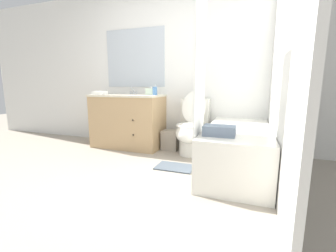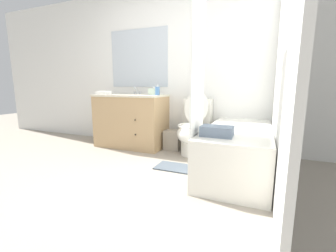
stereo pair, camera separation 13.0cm
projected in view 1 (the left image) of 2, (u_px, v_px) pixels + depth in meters
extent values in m
plane|color=gray|center=(124.00, 191.00, 2.12)|extent=(14.00, 14.00, 0.00)
cube|color=silver|center=(179.00, 68.00, 3.51)|extent=(8.00, 0.05, 2.50)
cube|color=#B2BCC6|center=(135.00, 58.00, 3.70)|extent=(1.05, 0.01, 0.93)
cube|color=silver|center=(282.00, 58.00, 2.24)|extent=(0.05, 2.72, 2.50)
cube|color=tan|center=(128.00, 122.00, 3.62)|extent=(1.10, 0.57, 0.81)
cube|color=beige|center=(127.00, 96.00, 3.55)|extent=(1.12, 0.59, 0.03)
cylinder|color=silver|center=(127.00, 98.00, 3.56)|extent=(0.34, 0.34, 0.10)
sphere|color=#382D23|center=(133.00, 120.00, 3.25)|extent=(0.02, 0.02, 0.02)
sphere|color=#382D23|center=(133.00, 135.00, 3.29)|extent=(0.02, 0.02, 0.02)
cylinder|color=silver|center=(134.00, 93.00, 3.74)|extent=(0.04, 0.04, 0.04)
cylinder|color=silver|center=(132.00, 89.00, 3.69)|extent=(0.02, 0.11, 0.09)
cylinder|color=silver|center=(131.00, 93.00, 3.75)|extent=(0.03, 0.03, 0.04)
cylinder|color=silver|center=(137.00, 93.00, 3.72)|extent=(0.03, 0.03, 0.04)
cylinder|color=silver|center=(190.00, 147.00, 3.22)|extent=(0.32, 0.32, 0.24)
ellipsoid|color=silver|center=(190.00, 133.00, 3.12)|extent=(0.38, 0.51, 0.28)
torus|color=silver|center=(190.00, 126.00, 3.11)|extent=(0.37, 0.37, 0.04)
cube|color=silver|center=(196.00, 110.00, 3.39)|extent=(0.41, 0.18, 0.36)
ellipsoid|color=silver|center=(194.00, 107.00, 3.28)|extent=(0.36, 0.15, 0.47)
cube|color=silver|center=(237.00, 149.00, 2.61)|extent=(0.70, 1.57, 0.51)
cube|color=#A5A7A2|center=(238.00, 128.00, 2.57)|extent=(0.58, 1.45, 0.01)
cube|color=white|center=(200.00, 86.00, 2.16)|extent=(0.01, 0.44, 1.95)
cube|color=gray|center=(170.00, 140.00, 3.48)|extent=(0.25, 0.21, 0.30)
cube|color=silver|center=(151.00, 92.00, 3.49)|extent=(0.11, 0.14, 0.10)
ellipsoid|color=white|center=(151.00, 88.00, 3.48)|extent=(0.05, 0.04, 0.03)
cylinder|color=#4C7AB2|center=(155.00, 91.00, 3.34)|extent=(0.07, 0.07, 0.12)
cylinder|color=silver|center=(155.00, 86.00, 3.33)|extent=(0.04, 0.04, 0.03)
cube|color=white|center=(100.00, 93.00, 3.55)|extent=(0.20, 0.15, 0.05)
cube|color=slate|center=(219.00, 131.00, 2.14)|extent=(0.30, 0.19, 0.10)
cube|color=#4C5660|center=(175.00, 167.00, 2.72)|extent=(0.45, 0.30, 0.02)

